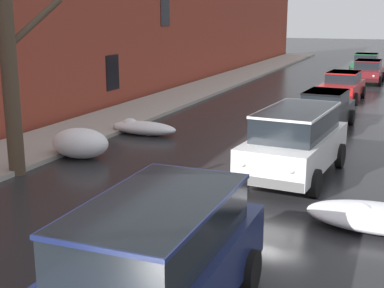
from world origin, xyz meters
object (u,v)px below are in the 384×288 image
suv_white_parked_kerbside_close (296,140)px  sedan_black_parked_kerbside_mid (324,109)px  bare_tree_second_along_sidewalk (8,46)px  sedan_green_at_far_intersection (366,63)px  sedan_maroon_queued_behind_truck (367,71)px  suv_darkblue_approaching_near_lane (157,259)px  sedan_red_parked_far_down_block (343,85)px

suv_white_parked_kerbside_close → sedan_black_parked_kerbside_mid: 6.42m
bare_tree_second_along_sidewalk → sedan_black_parked_kerbside_mid: (6.74, 9.03, -2.66)m
sedan_black_parked_kerbside_mid → sedan_green_at_far_intersection: same height
sedan_black_parked_kerbside_mid → sedan_green_at_far_intersection: size_ratio=1.01×
sedan_maroon_queued_behind_truck → sedan_green_at_far_intersection: size_ratio=1.10×
sedan_black_parked_kerbside_mid → sedan_green_at_far_intersection: (-0.20, 21.07, 0.00)m
bare_tree_second_along_sidewalk → suv_darkblue_approaching_near_lane: 8.68m
bare_tree_second_along_sidewalk → suv_white_parked_kerbside_close: (6.96, 2.62, -2.42)m
bare_tree_second_along_sidewalk → sedan_black_parked_kerbside_mid: size_ratio=1.59×
sedan_black_parked_kerbside_mid → sedan_red_parked_far_down_block: 7.37m
suv_darkblue_approaching_near_lane → sedan_black_parked_kerbside_mid: (0.09, 14.06, -0.24)m
bare_tree_second_along_sidewalk → suv_white_parked_kerbside_close: 7.82m
suv_darkblue_approaching_near_lane → bare_tree_second_along_sidewalk: bearing=142.9°
bare_tree_second_along_sidewalk → sedan_red_parked_far_down_block: (6.52, 16.40, -2.66)m
sedan_maroon_queued_behind_truck → sedan_green_at_far_intersection: 5.98m
bare_tree_second_along_sidewalk → sedan_black_parked_kerbside_mid: bearing=53.3°
sedan_green_at_far_intersection → sedan_black_parked_kerbside_mid: bearing=-89.5°
suv_white_parked_kerbside_close → sedan_green_at_far_intersection: suv_white_parked_kerbside_close is taller
suv_darkblue_approaching_near_lane → sedan_green_at_far_intersection: suv_darkblue_approaching_near_lane is taller
bare_tree_second_along_sidewalk → suv_white_parked_kerbside_close: bearing=20.6°
bare_tree_second_along_sidewalk → sedan_black_parked_kerbside_mid: bare_tree_second_along_sidewalk is taller
suv_darkblue_approaching_near_lane → suv_white_parked_kerbside_close: same height
suv_white_parked_kerbside_close → sedan_green_at_far_intersection: (-0.42, 27.48, -0.24)m
suv_darkblue_approaching_near_lane → sedan_maroon_queued_behind_truck: 29.18m
sedan_red_parked_far_down_block → sedan_maroon_queued_behind_truck: size_ratio=0.95×
sedan_maroon_queued_behind_truck → sedan_black_parked_kerbside_mid: bearing=-91.4°
sedan_red_parked_far_down_block → bare_tree_second_along_sidewalk: bearing=-111.7°
suv_darkblue_approaching_near_lane → sedan_maroon_queued_behind_truck: (0.47, 29.18, -0.23)m
bare_tree_second_along_sidewalk → sedan_red_parked_far_down_block: bare_tree_second_along_sidewalk is taller
suv_white_parked_kerbside_close → sedan_maroon_queued_behind_truck: (0.15, 21.52, -0.23)m
bare_tree_second_along_sidewalk → sedan_green_at_far_intersection: size_ratio=1.61×
suv_darkblue_approaching_near_lane → sedan_maroon_queued_behind_truck: bearing=89.1°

